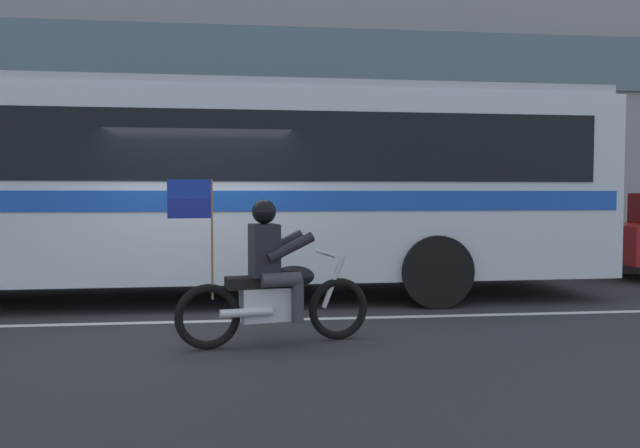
{
  "coord_description": "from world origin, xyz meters",
  "views": [
    {
      "loc": [
        0.63,
        -8.61,
        1.63
      ],
      "look_at": [
        1.59,
        -0.44,
        1.23
      ],
      "focal_mm": 35.13,
      "sensor_mm": 36.0,
      "label": 1
    }
  ],
  "objects": [
    {
      "name": "ground_plane",
      "position": [
        0.0,
        0.0,
        0.0
      ],
      "size": [
        60.0,
        60.0,
        0.0
      ],
      "primitive_type": "plane",
      "color": "#2B2B2D"
    },
    {
      "name": "sidewalk_curb",
      "position": [
        0.0,
        5.1,
        0.07
      ],
      "size": [
        28.0,
        3.8,
        0.15
      ],
      "primitive_type": "cube",
      "color": "gray",
      "rests_on": "ground_plane"
    },
    {
      "name": "lane_center_stripe",
      "position": [
        0.0,
        -0.6,
        0.0
      ],
      "size": [
        26.6,
        0.14,
        0.01
      ],
      "primitive_type": "cube",
      "color": "silver",
      "rests_on": "ground_plane"
    },
    {
      "name": "transit_bus",
      "position": [
        -0.13,
        1.19,
        1.88
      ],
      "size": [
        12.54,
        2.76,
        3.22
      ],
      "color": "silver",
      "rests_on": "ground_plane"
    },
    {
      "name": "motorcycle_with_rider",
      "position": [
        0.9,
        -1.91,
        0.67
      ],
      "size": [
        2.16,
        0.77,
        1.78
      ],
      "color": "black",
      "rests_on": "ground_plane"
    },
    {
      "name": "fire_hydrant",
      "position": [
        -4.18,
        4.27,
        0.52
      ],
      "size": [
        0.22,
        0.3,
        0.75
      ],
      "color": "red",
      "rests_on": "sidewalk_curb"
    }
  ]
}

